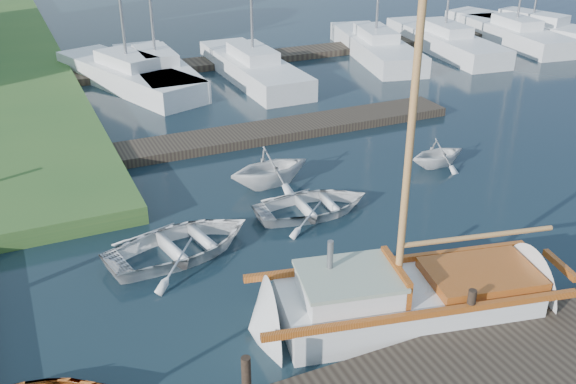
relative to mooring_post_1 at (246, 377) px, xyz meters
name	(u,v)px	position (x,y,z in m)	size (l,w,h in m)	color
ground	(288,235)	(3.00, 5.00, -0.70)	(160.00, 160.00, 0.00)	black
far_dock	(263,133)	(5.00, 11.50, -0.55)	(14.00, 1.60, 0.30)	#2B231C
pontoon	(338,49)	(13.00, 21.00, -0.55)	(30.00, 1.60, 0.30)	#2B231C
mooring_post_1	(246,377)	(0.00, 0.00, 0.00)	(0.16, 0.16, 0.80)	black
mooring_post_2	(470,308)	(4.50, 0.00, 0.00)	(0.16, 0.16, 0.80)	black
sailboat	(413,301)	(3.95, 1.03, -0.36)	(7.40, 3.36, 9.83)	white
tender_a	(181,241)	(0.36, 5.22, -0.33)	(2.56, 3.59, 0.74)	white
tender_b	(270,164)	(3.73, 7.88, -0.06)	(2.11, 2.44, 1.29)	white
tender_c	(313,202)	(4.09, 5.81, -0.38)	(2.23, 3.12, 0.65)	white
tender_d	(439,151)	(8.95, 7.02, -0.20)	(1.62, 1.88, 0.99)	white
marina_boat_0	(128,73)	(2.07, 19.33, -0.14)	(4.93, 8.80, 10.52)	white
marina_boat_1	(156,69)	(3.33, 19.51, -0.14)	(2.23, 7.82, 10.14)	white
marina_boat_2	(253,66)	(7.29, 18.22, -0.12)	(2.26, 8.22, 12.16)	white
marina_boat_4	(375,45)	(14.22, 19.38, -0.14)	(3.95, 8.77, 9.67)	white
marina_boat_5	(444,39)	(18.11, 19.04, -0.14)	(3.16, 9.04, 10.71)	white
marina_boat_6	(515,33)	(22.45, 18.70, -0.13)	(3.16, 7.90, 10.16)	white
marina_boat_7	(532,27)	(24.27, 19.43, -0.13)	(4.77, 10.40, 12.84)	white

